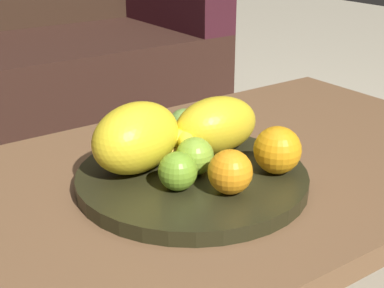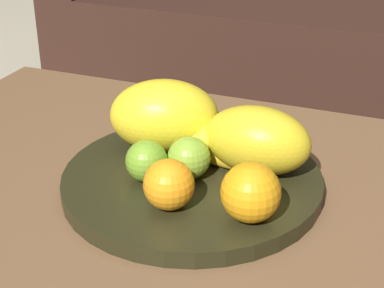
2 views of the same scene
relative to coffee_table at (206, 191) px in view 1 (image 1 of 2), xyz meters
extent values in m
cube|color=brown|center=(0.00, 0.00, 0.02)|extent=(1.21, 0.67, 0.04)
cylinder|color=brown|center=(0.57, 0.29, -0.17)|extent=(0.05, 0.05, 0.35)
cylinder|color=black|center=(-0.05, -0.03, 0.05)|extent=(0.39, 0.39, 0.03)
ellipsoid|color=gold|center=(0.03, 0.02, 0.11)|extent=(0.16, 0.11, 0.10)
ellipsoid|color=yellow|center=(-0.12, 0.03, 0.12)|extent=(0.20, 0.16, 0.12)
sphere|color=orange|center=(0.06, -0.11, 0.10)|extent=(0.08, 0.08, 0.08)
sphere|color=orange|center=(-0.05, -0.12, 0.10)|extent=(0.07, 0.07, 0.07)
sphere|color=#81AB30|center=(-0.05, -0.04, 0.10)|extent=(0.06, 0.06, 0.06)
sphere|color=#729D3F|center=(0.02, 0.09, 0.10)|extent=(0.06, 0.06, 0.06)
sphere|color=#71A228|center=(-0.11, -0.07, 0.09)|extent=(0.06, 0.06, 0.06)
ellipsoid|color=yellow|center=(-0.03, 0.01, 0.08)|extent=(0.15, 0.07, 0.03)
ellipsoid|color=gold|center=(-0.03, 0.04, 0.08)|extent=(0.15, 0.11, 0.03)
ellipsoid|color=yellow|center=(-0.02, 0.01, 0.11)|extent=(0.15, 0.10, 0.03)
ellipsoid|color=yellow|center=(-0.02, 0.03, 0.11)|extent=(0.11, 0.14, 0.03)
camera|label=1|loc=(-0.55, -0.73, 0.47)|focal=52.77mm
camera|label=2|loc=(0.24, -0.78, 0.52)|focal=57.87mm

